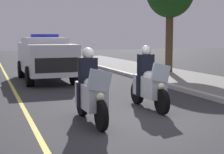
{
  "coord_description": "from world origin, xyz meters",
  "views": [
    {
      "loc": [
        7.29,
        -3.11,
        1.98
      ],
      "look_at": [
        -1.23,
        0.0,
        0.9
      ],
      "focal_mm": 55.56,
      "sensor_mm": 36.0,
      "label": 1
    }
  ],
  "objects": [
    {
      "name": "police_motorcycle_lead_right",
      "position": [
        -1.12,
        1.02,
        0.7
      ],
      "size": [
        2.14,
        0.56,
        1.72
      ],
      "color": "black",
      "rests_on": "ground"
    },
    {
      "name": "police_suv",
      "position": [
        -8.03,
        -0.64,
        1.07
      ],
      "size": [
        4.92,
        2.1,
        2.05
      ],
      "color": "silver",
      "rests_on": "ground"
    },
    {
      "name": "police_motorcycle_lead_left",
      "position": [
        -0.21,
        -0.9,
        0.7
      ],
      "size": [
        2.14,
        0.56,
        1.72
      ],
      "color": "black",
      "rests_on": "ground"
    },
    {
      "name": "ground_plane",
      "position": [
        0.0,
        0.0,
        0.0
      ],
      "size": [
        80.0,
        80.0,
        0.0
      ],
      "primitive_type": "plane",
      "color": "#333335"
    },
    {
      "name": "lane_stripe_center",
      "position": [
        0.0,
        -2.19,
        0.0
      ],
      "size": [
        48.0,
        0.12,
        0.01
      ],
      "primitive_type": "cube",
      "color": "#E0D14C",
      "rests_on": "ground"
    }
  ]
}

